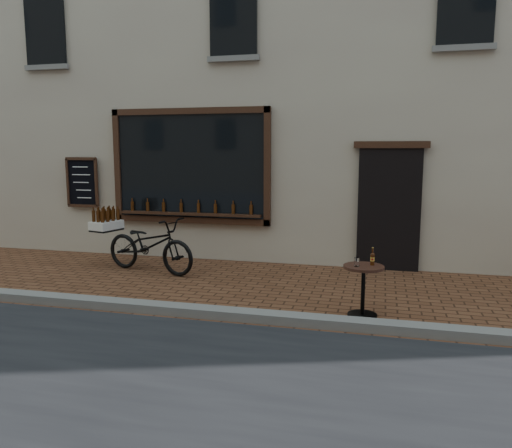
# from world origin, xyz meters

# --- Properties ---
(ground) EXTENTS (90.00, 90.00, 0.00)m
(ground) POSITION_xyz_m (0.00, 0.00, 0.00)
(ground) COLOR #542F1B
(ground) RESTS_ON ground
(kerb) EXTENTS (90.00, 0.25, 0.12)m
(kerb) POSITION_xyz_m (0.00, 0.20, 0.06)
(kerb) COLOR slate
(kerb) RESTS_ON ground
(shop_building) EXTENTS (28.00, 6.20, 10.00)m
(shop_building) POSITION_xyz_m (0.00, 6.50, 5.00)
(shop_building) COLOR #BEB295
(shop_building) RESTS_ON ground
(cargo_bicycle) EXTENTS (2.26, 1.13, 1.06)m
(cargo_bicycle) POSITION_xyz_m (-2.25, 2.25, 0.51)
(cargo_bicycle) COLOR black
(cargo_bicycle) RESTS_ON ground
(bistro_table) EXTENTS (0.53, 0.53, 0.91)m
(bistro_table) POSITION_xyz_m (1.58, 0.73, 0.48)
(bistro_table) COLOR black
(bistro_table) RESTS_ON ground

